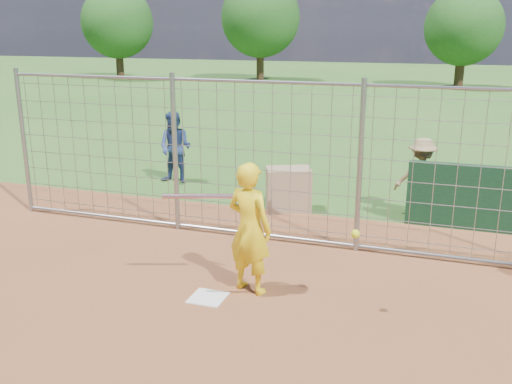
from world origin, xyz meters
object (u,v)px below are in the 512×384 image
(bystander_a, at_px, (175,148))
(bystander_c, at_px, (421,177))
(batter, at_px, (250,228))
(equipment_bin, at_px, (288,189))

(bystander_a, bearing_deg, bystander_c, -5.47)
(batter, distance_m, equipment_bin, 3.47)
(bystander_a, xyz_separation_m, equipment_bin, (2.85, -1.11, -0.38))
(batter, xyz_separation_m, equipment_bin, (-0.44, 3.42, -0.45))
(batter, xyz_separation_m, bystander_c, (1.87, 3.92, -0.15))
(equipment_bin, bearing_deg, bystander_a, 136.18)
(batter, height_order, bystander_c, batter)
(batter, xyz_separation_m, bystander_a, (-3.30, 4.52, -0.08))
(bystander_a, relative_size, bystander_c, 1.10)
(bystander_c, bearing_deg, equipment_bin, -3.64)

